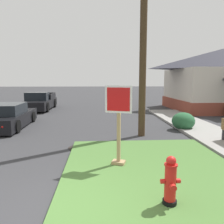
{
  "coord_description": "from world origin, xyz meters",
  "views": [
    {
      "loc": [
        0.82,
        -3.77,
        2.45
      ],
      "look_at": [
        1.34,
        4.85,
        1.19
      ],
      "focal_mm": 35.35,
      "sensor_mm": 36.0,
      "label": 1
    }
  ],
  "objects_px": {
    "stop_sign": "(119,126)",
    "parked_sedan_black": "(8,117)",
    "pickup_truck_black": "(40,102)",
    "manhole_cover": "(78,148)",
    "fire_hydrant": "(170,182)",
    "utility_pole": "(144,1)"
  },
  "relations": [
    {
      "from": "parked_sedan_black",
      "to": "utility_pole",
      "type": "height_order",
      "value": "utility_pole"
    },
    {
      "from": "stop_sign",
      "to": "parked_sedan_black",
      "type": "xyz_separation_m",
      "value": [
        -5.26,
        5.57,
        -0.63
      ]
    },
    {
      "from": "fire_hydrant",
      "to": "manhole_cover",
      "type": "xyz_separation_m",
      "value": [
        -2.12,
        3.91,
        -0.53
      ]
    },
    {
      "from": "fire_hydrant",
      "to": "manhole_cover",
      "type": "relative_size",
      "value": 1.37
    },
    {
      "from": "stop_sign",
      "to": "pickup_truck_black",
      "type": "xyz_separation_m",
      "value": [
        -5.43,
        12.46,
        -0.56
      ]
    },
    {
      "from": "manhole_cover",
      "to": "pickup_truck_black",
      "type": "relative_size",
      "value": 0.14
    },
    {
      "from": "fire_hydrant",
      "to": "parked_sedan_black",
      "type": "xyz_separation_m",
      "value": [
        -6.06,
        7.68,
        0.01
      ]
    },
    {
      "from": "manhole_cover",
      "to": "utility_pole",
      "type": "relative_size",
      "value": 0.06
    },
    {
      "from": "fire_hydrant",
      "to": "manhole_cover",
      "type": "distance_m",
      "value": 4.48
    },
    {
      "from": "manhole_cover",
      "to": "parked_sedan_black",
      "type": "bearing_deg",
      "value": 136.31
    },
    {
      "from": "stop_sign",
      "to": "parked_sedan_black",
      "type": "distance_m",
      "value": 7.68
    },
    {
      "from": "pickup_truck_black",
      "to": "stop_sign",
      "type": "bearing_deg",
      "value": -66.46
    },
    {
      "from": "manhole_cover",
      "to": "parked_sedan_black",
      "type": "distance_m",
      "value": 5.48
    },
    {
      "from": "fire_hydrant",
      "to": "parked_sedan_black",
      "type": "distance_m",
      "value": 9.78
    },
    {
      "from": "pickup_truck_black",
      "to": "utility_pole",
      "type": "height_order",
      "value": "utility_pole"
    },
    {
      "from": "stop_sign",
      "to": "pickup_truck_black",
      "type": "relative_size",
      "value": 0.44
    },
    {
      "from": "utility_pole",
      "to": "parked_sedan_black",
      "type": "bearing_deg",
      "value": 162.07
    },
    {
      "from": "stop_sign",
      "to": "manhole_cover",
      "type": "height_order",
      "value": "stop_sign"
    },
    {
      "from": "stop_sign",
      "to": "pickup_truck_black",
      "type": "bearing_deg",
      "value": 113.54
    },
    {
      "from": "fire_hydrant",
      "to": "utility_pole",
      "type": "height_order",
      "value": "utility_pole"
    },
    {
      "from": "pickup_truck_black",
      "to": "manhole_cover",
      "type": "bearing_deg",
      "value": -68.89
    },
    {
      "from": "fire_hydrant",
      "to": "stop_sign",
      "type": "height_order",
      "value": "stop_sign"
    }
  ]
}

